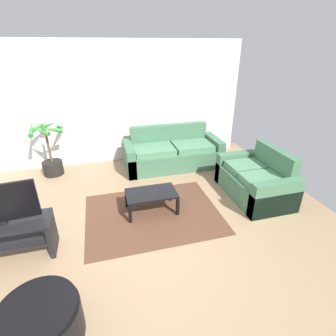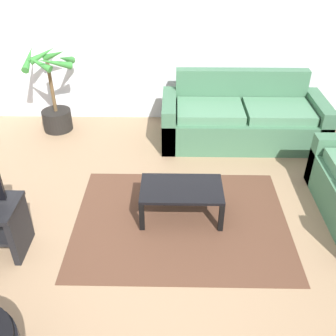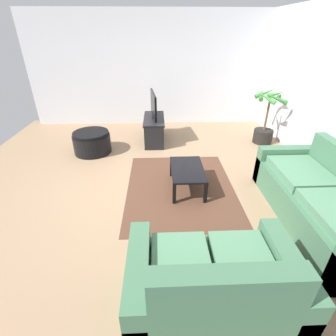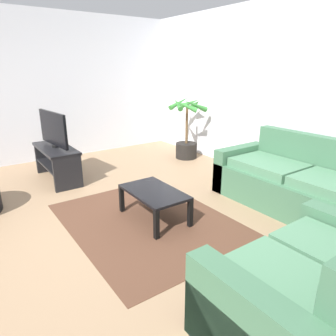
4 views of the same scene
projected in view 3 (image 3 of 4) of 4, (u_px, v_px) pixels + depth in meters
The scene contains 10 objects.
ground_plane at pixel (148, 179), 4.25m from camera, with size 6.60×6.60×0.00m, color #937556.
wall_left at pixel (149, 71), 6.22m from camera, with size 0.06×6.00×2.70m, color silver.
couch_main at pixel (322, 202), 3.18m from camera, with size 2.18×0.90×0.90m.
couch_loveseat at pixel (212, 286), 2.14m from camera, with size 0.90×1.44×0.90m.
tv_stand at pixel (154, 126), 5.58m from camera, with size 1.10×0.45×0.53m.
tv at pixel (154, 105), 5.35m from camera, with size 0.91×0.14×0.55m.
coffee_table at pixel (187, 171), 3.86m from camera, with size 0.84×0.50×0.36m.
area_rug at pixel (180, 188), 4.00m from camera, with size 2.20×1.70×0.01m, color #513323.
potted_palm at pixel (265, 123), 5.42m from camera, with size 0.67×0.68×1.20m.
ottoman at pixel (92, 142), 5.09m from camera, with size 0.75×0.75×0.44m.
Camera 3 is at (3.64, 0.19, 2.23)m, focal length 26.48 mm.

